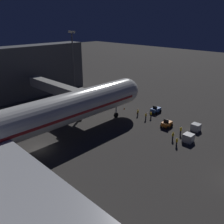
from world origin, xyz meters
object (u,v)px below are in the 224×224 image
object	(u,v)px
ground_crew_by_tug	(146,116)
traffic_cone_nose_port	(137,113)
traffic_cone_nose_starboard	(124,108)
ground_crew_under_port_wing	(173,136)
ground_crew_walking_aft	(177,141)
apron_floodlight_mast	(73,58)
ground_crew_by_belt_loader	(138,112)
ground_crew_marshaller_fwd	(151,114)
baggage_container_mid_row	(196,127)
jet_bridge	(60,90)
pushback_tug	(156,110)
baggage_container_near_belt	(188,138)
ground_crew_near_nose_gear	(181,130)
baggage_tug_spare	(167,124)

from	to	relation	value
ground_crew_by_tug	traffic_cone_nose_port	bearing A→B (deg)	-23.04
traffic_cone_nose_starboard	ground_crew_under_port_wing	bearing A→B (deg)	161.52
ground_crew_walking_aft	traffic_cone_nose_port	size ratio (longest dim) A/B	3.12
apron_floodlight_mast	traffic_cone_nose_port	xyz separation A→B (m)	(-27.70, 1.59, -10.64)
ground_crew_by_belt_loader	ground_crew_under_port_wing	size ratio (longest dim) A/B	0.99
ground_crew_marshaller_fwd	ground_crew_by_tug	distance (m)	1.75
baggage_container_mid_row	traffic_cone_nose_port	bearing A→B (deg)	4.20
ground_crew_by_belt_loader	ground_crew_marshaller_fwd	bearing A→B (deg)	-162.88
ground_crew_by_tug	traffic_cone_nose_port	size ratio (longest dim) A/B	3.18
ground_crew_by_belt_loader	ground_crew_under_port_wing	distance (m)	13.82
ground_crew_by_belt_loader	ground_crew_marshaller_fwd	distance (m)	3.40
ground_crew_under_port_wing	ground_crew_walking_aft	world-z (taller)	ground_crew_under_port_wing
jet_bridge	baggage_container_mid_row	xyz separation A→B (m)	(-29.34, -13.95, -5.25)
pushback_tug	ground_crew_marshaller_fwd	bearing A→B (deg)	107.70
ground_crew_walking_aft	baggage_container_near_belt	bearing A→B (deg)	-104.96
jet_bridge	ground_crew_near_nose_gear	distance (m)	30.10
apron_floodlight_mast	ground_crew_walking_aft	size ratio (longest dim) A/B	11.01
traffic_cone_nose_port	traffic_cone_nose_starboard	distance (m)	4.40
baggage_container_near_belt	ground_crew_near_nose_gear	distance (m)	3.04
ground_crew_near_nose_gear	ground_crew_marshaller_fwd	bearing A→B (deg)	-17.49
apron_floodlight_mast	ground_crew_under_port_wing	size ratio (longest dim) A/B	10.87
apron_floodlight_mast	ground_crew_by_belt_loader	size ratio (longest dim) A/B	10.96
pushback_tug	baggage_container_near_belt	world-z (taller)	pushback_tug
baggage_container_mid_row	ground_crew_by_belt_loader	world-z (taller)	ground_crew_by_belt_loader
ground_crew_near_nose_gear	ground_crew_walking_aft	distance (m)	4.95
pushback_tug	ground_crew_by_belt_loader	xyz separation A→B (m)	(2.08, 4.66, 0.17)
apron_floodlight_mast	ground_crew_walking_aft	bearing A→B (deg)	168.04
apron_floodlight_mast	baggage_container_mid_row	xyz separation A→B (m)	(-42.73, 0.48, -10.13)
traffic_cone_nose_starboard	pushback_tug	bearing A→B (deg)	-153.09
pushback_tug	ground_crew_walking_aft	size ratio (longest dim) A/B	1.62
baggage_container_mid_row	ground_crew_by_belt_loader	distance (m)	14.29
traffic_cone_nose_starboard	baggage_container_mid_row	bearing A→B (deg)	-176.75
baggage_container_mid_row	ground_crew_by_tug	distance (m)	11.52
pushback_tug	baggage_container_mid_row	bearing A→B (deg)	167.66
ground_crew_walking_aft	traffic_cone_nose_port	distance (m)	17.19
ground_crew_near_nose_gear	ground_crew_by_tug	distance (m)	9.91
pushback_tug	traffic_cone_nose_starboard	size ratio (longest dim) A/B	5.07
baggage_tug_spare	ground_crew_near_nose_gear	world-z (taller)	baggage_tug_spare
baggage_container_near_belt	ground_crew_by_tug	world-z (taller)	ground_crew_by_tug
ground_crew_by_belt_loader	ground_crew_walking_aft	bearing A→B (deg)	155.48
jet_bridge	ground_crew_walking_aft	distance (m)	30.63
apron_floodlight_mast	ground_crew_under_port_wing	distance (m)	43.28
apron_floodlight_mast	traffic_cone_nose_port	size ratio (longest dim) A/B	34.38
baggage_container_mid_row	baggage_tug_spare	bearing A→B (deg)	27.69
ground_crew_by_tug	ground_crew_under_port_wing	bearing A→B (deg)	155.89
pushback_tug	ground_crew_walking_aft	distance (m)	16.81
jet_bridge	ground_crew_near_nose_gear	bearing A→B (deg)	-160.46
ground_crew_walking_aft	ground_crew_marshaller_fwd	bearing A→B (deg)	-34.06
ground_crew_walking_aft	traffic_cone_nose_starboard	size ratio (longest dim) A/B	3.12
pushback_tug	traffic_cone_nose_starboard	xyz separation A→B (m)	(7.37, 3.74, -0.51)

